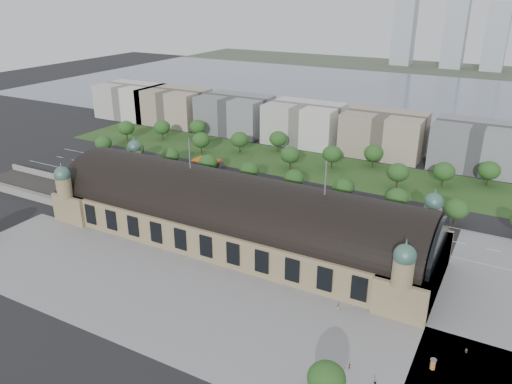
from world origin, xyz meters
The scene contains 60 objects.
ground centered at (0.00, 0.00, 0.00)m, with size 900.00×900.00×0.00m, color black.
station centered at (0.00, 0.00, 10.28)m, with size 150.00×48.40×44.30m.
track_cutting centered at (-110.00, -2.21, 0.70)m, with size 70.00×24.00×3.10m.
plaza_south centered at (10.00, -44.00, 0.00)m, with size 190.00×48.00×0.12m, color gray.
road_slab centered at (-20.00, 38.00, 0.00)m, with size 260.00×26.00×0.10m, color black.
grass_belt centered at (-15.00, 93.00, 0.00)m, with size 300.00×45.00×0.10m, color #284B1E.
petrol_station centered at (-53.91, 65.28, 2.95)m, with size 14.00×13.00×5.05m.
lake centered at (0.00, 298.00, 0.00)m, with size 700.00×320.00×0.08m, color slate.
far_shore centered at (0.00, 498.00, 0.00)m, with size 700.00×120.00×0.14m, color #44513D.
far_tower_left centered at (-60.00, 508.00, 40.00)m, with size 24.00×24.00×80.00m, color #9EA8B2.
far_tower_mid centered at (0.00, 508.00, 42.50)m, with size 24.00×24.00×85.00m, color #9EA8B2.
far_tower_right centered at (45.00, 508.00, 37.50)m, with size 24.00×24.00×75.00m, color #9EA8B2.
office_0 centered at (-170.00, 133.00, 12.00)m, with size 45.00×32.00×24.00m, color silver.
office_1 centered at (-130.00, 133.00, 12.00)m, with size 45.00×32.00×24.00m, color tan.
office_2 centered at (-80.00, 133.00, 12.00)m, with size 45.00×32.00×24.00m, color gray.
office_3 centered at (-30.00, 133.00, 12.00)m, with size 45.00×32.00×24.00m, color silver.
office_4 centered at (20.00, 133.00, 12.00)m, with size 45.00×32.00×24.00m, color tan.
office_5 centered at (70.00, 133.00, 12.00)m, with size 45.00×32.00×24.00m, color gray.
tree_row_0 centered at (-120.00, 53.00, 7.43)m, with size 9.60×9.60×11.52m.
tree_row_1 centered at (-96.00, 53.00, 7.43)m, with size 9.60×9.60×11.52m.
tree_row_2 centered at (-72.00, 53.00, 7.43)m, with size 9.60×9.60×11.52m.
tree_row_3 centered at (-48.00, 53.00, 7.43)m, with size 9.60×9.60×11.52m.
tree_row_4 centered at (-24.00, 53.00, 7.43)m, with size 9.60×9.60×11.52m.
tree_row_5 centered at (0.00, 53.00, 7.43)m, with size 9.60×9.60×11.52m.
tree_row_6 centered at (24.00, 53.00, 7.43)m, with size 9.60×9.60×11.52m.
tree_row_7 centered at (48.00, 53.00, 7.43)m, with size 9.60×9.60×11.52m.
tree_row_8 centered at (72.00, 53.00, 7.43)m, with size 9.60×9.60×11.52m.
tree_belt_0 centered at (-130.00, 83.00, 8.05)m, with size 10.40×10.40×12.48m.
tree_belt_1 centered at (-111.00, 95.00, 8.05)m, with size 10.40×10.40×12.48m.
tree_belt_2 centered at (-92.00, 107.00, 8.05)m, with size 10.40×10.40×12.48m.
tree_belt_3 centered at (-73.00, 83.00, 8.05)m, with size 10.40×10.40×12.48m.
tree_belt_4 centered at (-54.00, 95.00, 8.05)m, with size 10.40×10.40×12.48m.
tree_belt_5 centered at (-35.00, 107.00, 8.05)m, with size 10.40×10.40×12.48m.
tree_belt_6 centered at (-16.00, 83.00, 8.05)m, with size 10.40×10.40×12.48m.
tree_belt_7 centered at (3.00, 95.00, 8.05)m, with size 10.40×10.40×12.48m.
tree_belt_8 centered at (22.00, 107.00, 8.05)m, with size 10.40×10.40×12.48m.
tree_belt_9 centered at (41.00, 83.00, 8.05)m, with size 10.40×10.40×12.48m.
tree_belt_10 centered at (60.00, 95.00, 8.05)m, with size 10.40×10.40×12.48m.
tree_belt_11 centered at (79.00, 107.00, 8.05)m, with size 10.40×10.40×12.48m.
tree_plaza_s centered at (60.00, -60.00, 6.80)m, with size 9.00×9.00×10.64m.
traffic_car_0 centered at (-116.81, 33.50, 0.83)m, with size 1.96×4.86×1.66m, color silver.
traffic_car_1 centered at (-67.60, 38.24, 0.80)m, with size 1.69×4.85×1.60m, color gray.
traffic_car_2 centered at (-48.10, 38.32, 0.73)m, with size 2.42×5.25×1.46m, color black.
traffic_car_4 centered at (-9.26, 29.56, 0.65)m, with size 1.54×3.84×1.31m, color #172342.
traffic_car_5 centered at (46.09, 42.74, 0.65)m, with size 1.38×3.96×1.30m, color #53565A.
traffic_car_6 centered at (58.59, 37.07, 0.80)m, with size 2.66×5.77×1.60m, color #BBBBBD.
parked_car_0 centered at (-57.80, 21.46, 0.68)m, with size 1.45×4.15×1.37m, color black.
parked_car_1 centered at (-45.10, 21.00, 0.69)m, with size 2.28×4.94×1.37m, color #9B3513.
parked_car_2 centered at (-52.82, 21.00, 0.81)m, with size 2.27×5.59×1.62m, color #201A4A.
parked_car_3 centered at (-42.65, 24.93, 0.78)m, with size 1.84×4.57×1.56m, color #525559.
parked_car_4 centered at (-26.55, 21.00, 0.70)m, with size 1.49×4.27×1.41m, color white.
parked_car_5 centered at (-39.44, 22.85, 0.73)m, with size 2.43×5.27×1.47m, color gray.
parked_car_6 centered at (-18.00, 25.00, 0.68)m, with size 1.92×4.72×1.37m, color black.
bus_west centered at (-18.54, 27.00, 1.89)m, with size 3.17×13.55×3.77m, color #B61D2B.
bus_mid centered at (7.48, 30.43, 1.77)m, with size 2.97×12.70×3.54m, color silver.
bus_east centered at (36.63, 27.00, 1.86)m, with size 3.13×13.39×3.73m, color #B8B5AA.
advertising_column centered at (80.00, -36.87, 1.57)m, with size 1.59×1.59×3.02m.
pedestrian_0 centered at (50.32, -24.68, 0.93)m, with size 0.91×0.52×1.85m, color gray.
pedestrian_1 centered at (61.57, -47.24, 0.93)m, with size 0.68×0.45×1.87m, color gray.
pedestrian_2 centered at (86.70, -26.50, 0.93)m, with size 0.90×0.52×1.86m, color gray.
Camera 1 is at (88.73, -146.22, 89.62)m, focal length 35.00 mm.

